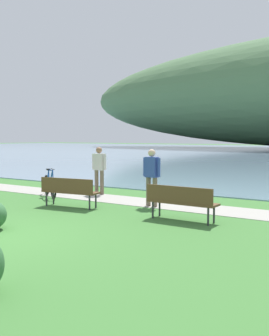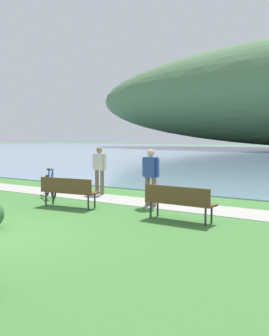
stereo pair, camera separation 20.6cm
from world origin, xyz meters
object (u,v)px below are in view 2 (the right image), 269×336
park_bench_near_camera (179,200)px  person_on_the_grass (151,174)px  park_bench_further_along (68,190)px  person_at_shoreline (99,167)px  bicycle_leaning_near_bench (50,185)px

park_bench_near_camera → person_on_the_grass: 2.21m
park_bench_further_along → person_at_shoreline: person_at_shoreline is taller
park_bench_further_along → person_at_shoreline: 2.79m
park_bench_further_along → person_on_the_grass: person_on_the_grass is taller
person_at_shoreline → person_on_the_grass: same height
park_bench_near_camera → person_on_the_grass: (-1.68, 1.37, 0.46)m
bicycle_leaning_near_bench → person_at_shoreline: size_ratio=0.89×
person_on_the_grass → person_at_shoreline: bearing=158.7°
park_bench_near_camera → bicycle_leaning_near_bench: (-5.59, 1.06, -0.12)m
person_at_shoreline → person_on_the_grass: size_ratio=1.00×
bicycle_leaning_near_bench → person_at_shoreline: 1.86m
bicycle_leaning_near_bench → person_at_shoreline: person_at_shoreline is taller
person_at_shoreline → person_on_the_grass: bearing=-21.3°
park_bench_near_camera → park_bench_further_along: same height
park_bench_further_along → person_at_shoreline: bearing=109.9°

